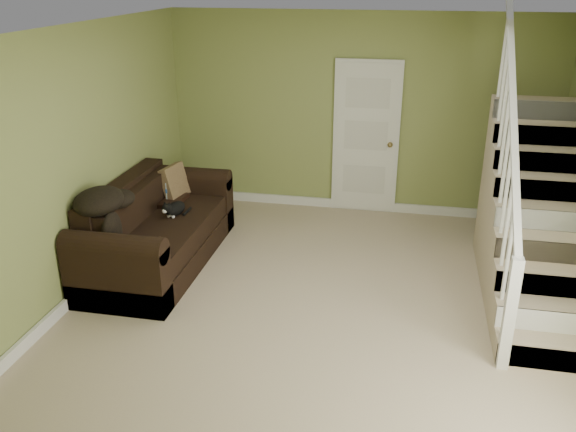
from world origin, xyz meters
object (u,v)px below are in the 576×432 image
at_px(side_table, 165,218).
at_px(cat, 175,209).
at_px(sofa, 155,233).
at_px(banana, 151,242).

bearing_deg(side_table, cat, -53.47).
bearing_deg(side_table, sofa, -78.17).
xyz_separation_m(side_table, cat, (0.29, -0.40, 0.29)).
bearing_deg(sofa, cat, 46.47).
bearing_deg(banana, sofa, 95.26).
relative_size(sofa, side_table, 2.99).
height_order(sofa, banana, sofa).
bearing_deg(banana, cat, 78.61).
height_order(side_table, cat, side_table).
xyz_separation_m(cat, banana, (0.06, -0.79, -0.05)).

